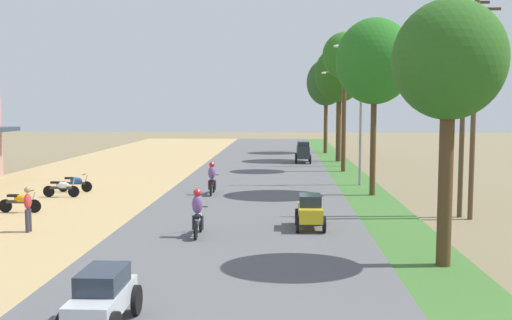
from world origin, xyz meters
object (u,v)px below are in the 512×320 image
at_px(median_tree_fourth, 339,75).
at_px(utility_pole_near, 474,105).
at_px(car_hatchback_yellow, 310,210).
at_px(motorbike_foreground_rider, 198,214).
at_px(parked_motorbike_third, 62,187).
at_px(pedestrian_on_shoulder, 28,207).
at_px(median_tree_third, 345,57).
at_px(streetlamp_mid, 343,111).
at_px(car_sedan_silver, 102,296).
at_px(utility_pole_far, 463,101).
at_px(streetlamp_far, 327,106).
at_px(median_tree_fifth, 326,83).
at_px(median_tree_nearest, 449,63).
at_px(car_van_charcoal, 303,151).
at_px(motorbike_ahead_second, 212,179).
at_px(parked_motorbike_fourth, 75,182).
at_px(parked_motorbike_second, 20,201).
at_px(median_tree_second, 375,62).
at_px(streetlamp_near, 361,104).

height_order(median_tree_fourth, utility_pole_near, median_tree_fourth).
relative_size(car_hatchback_yellow, motorbike_foreground_rider, 1.11).
height_order(parked_motorbike_third, pedestrian_on_shoulder, pedestrian_on_shoulder).
distance_m(median_tree_third, median_tree_fourth, 7.30).
height_order(streetlamp_mid, car_sedan_silver, streetlamp_mid).
height_order(utility_pole_near, utility_pole_far, utility_pole_far).
bearing_deg(car_sedan_silver, streetlamp_far, 80.30).
bearing_deg(streetlamp_far, utility_pole_far, -85.17).
bearing_deg(utility_pole_far, median_tree_fourth, 96.81).
xyz_separation_m(parked_motorbike_third, median_tree_fifth, (14.79, 27.14, 6.05)).
bearing_deg(median_tree_fifth, median_tree_fourth, -86.79).
bearing_deg(utility_pole_near, car_hatchback_yellow, -159.94).
xyz_separation_m(pedestrian_on_shoulder, car_hatchback_yellow, (10.01, 0.98, -0.22)).
bearing_deg(median_tree_fourth, car_sedan_silver, -102.68).
xyz_separation_m(car_hatchback_yellow, motorbike_foreground_rider, (-3.88, -1.46, 0.11)).
relative_size(median_tree_nearest, car_sedan_silver, 3.26).
height_order(pedestrian_on_shoulder, car_van_charcoal, car_van_charcoal).
bearing_deg(car_sedan_silver, pedestrian_on_shoulder, 121.48).
xyz_separation_m(parked_motorbike_third, motorbike_foreground_rider, (7.91, -8.32, 0.30)).
xyz_separation_m(car_hatchback_yellow, motorbike_ahead_second, (-4.53, 7.94, 0.11)).
distance_m(median_tree_third, median_tree_fifth, 15.32).
bearing_deg(median_tree_fifth, pedestrian_on_shoulder, -110.39).
bearing_deg(median_tree_fourth, parked_motorbike_fourth, -131.15).
bearing_deg(median_tree_fourth, median_tree_third, -92.64).
relative_size(car_van_charcoal, motorbike_ahead_second, 1.34).
distance_m(streetlamp_mid, utility_pole_far, 19.24).
distance_m(utility_pole_near, utility_pole_far, 0.57).
bearing_deg(car_hatchback_yellow, parked_motorbike_second, 167.36).
bearing_deg(motorbike_ahead_second, streetlamp_far, 74.69).
bearing_deg(utility_pole_near, utility_pole_far, 120.73).
distance_m(parked_motorbike_fourth, streetlamp_far, 32.14).
bearing_deg(median_tree_second, parked_motorbike_fourth, 178.60).
height_order(median_tree_fifth, car_van_charcoal, median_tree_fifth).
xyz_separation_m(parked_motorbike_third, car_sedan_silver, (7.19, -16.66, 0.19)).
distance_m(median_tree_fourth, motorbike_ahead_second, 20.62).
bearing_deg(parked_motorbike_second, median_tree_nearest, -25.57).
bearing_deg(utility_pole_near, motorbike_foreground_rider, -159.72).
relative_size(median_tree_second, median_tree_third, 0.94).
relative_size(parked_motorbike_second, median_tree_second, 0.21).
xyz_separation_m(streetlamp_far, car_hatchback_yellow, (-3.34, -36.70, -3.73)).
bearing_deg(streetlamp_near, parked_motorbike_third, -161.59).
height_order(streetlamp_far, car_hatchback_yellow, streetlamp_far).
bearing_deg(pedestrian_on_shoulder, motorbike_foreground_rider, -4.49).
xyz_separation_m(median_tree_fifth, car_van_charcoal, (-2.42, -9.59, -5.58)).
height_order(median_tree_second, utility_pole_near, median_tree_second).
distance_m(parked_motorbike_fourth, median_tree_fifth, 29.99).
bearing_deg(streetlamp_far, car_hatchback_yellow, -95.21).
distance_m(parked_motorbike_fourth, utility_pole_near, 19.66).
height_order(streetlamp_mid, car_hatchback_yellow, streetlamp_mid).
distance_m(streetlamp_far, motorbike_ahead_second, 30.04).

